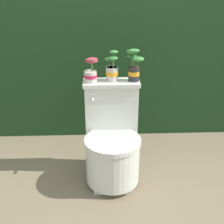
# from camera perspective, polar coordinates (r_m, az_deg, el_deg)

# --- Properties ---
(ground_plane) EXTENTS (12.00, 12.00, 0.00)m
(ground_plane) POSITION_cam_1_polar(r_m,az_deg,el_deg) (2.60, 0.82, -12.70)
(ground_plane) COLOR #75664C
(hedge_backdrop) EXTENTS (3.21, 1.10, 1.79)m
(hedge_backdrop) POSITION_cam_1_polar(r_m,az_deg,el_deg) (3.51, -0.34, 13.30)
(hedge_backdrop) COLOR #193819
(hedge_backdrop) RESTS_ON ground
(toilet) EXTENTS (0.44, 0.54, 0.79)m
(toilet) POSITION_cam_1_polar(r_m,az_deg,el_deg) (2.47, 0.04, -5.82)
(toilet) COLOR silver
(toilet) RESTS_ON ground
(potted_plant_left) EXTENTS (0.11, 0.10, 0.19)m
(potted_plant_left) POSITION_cam_1_polar(r_m,az_deg,el_deg) (2.38, -3.90, 7.34)
(potted_plant_left) COLOR beige
(potted_plant_left) RESTS_ON toilet
(potted_plant_midleft) EXTENTS (0.10, 0.10, 0.24)m
(potted_plant_midleft) POSITION_cam_1_polar(r_m,az_deg,el_deg) (2.41, 0.00, 7.61)
(potted_plant_midleft) COLOR beige
(potted_plant_midleft) RESTS_ON toilet
(potted_plant_middle) EXTENTS (0.13, 0.09, 0.25)m
(potted_plant_middle) POSITION_cam_1_polar(r_m,az_deg,el_deg) (2.40, 4.08, 8.34)
(potted_plant_middle) COLOR #262628
(potted_plant_middle) RESTS_ON toilet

